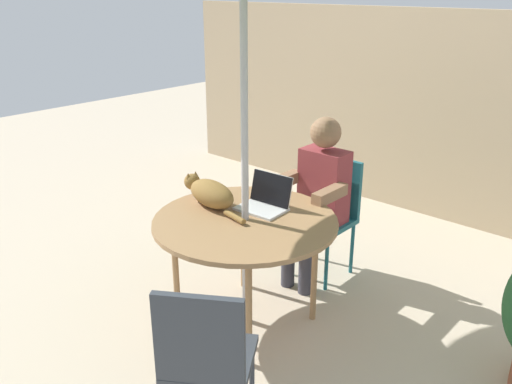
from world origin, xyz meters
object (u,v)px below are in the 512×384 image
Objects in this scene: person_seated at (318,192)px; laptop at (266,199)px; chair_empty at (206,355)px; chair_occupied at (329,207)px; cat at (209,193)px; patio_table at (245,227)px.

laptop is (-0.02, -0.55, 0.11)m from person_seated.
person_seated reaches higher than laptop.
chair_empty is 1.28m from laptop.
chair_empty is 1.75m from person_seated.
chair_occupied is 1.39× the size of cat.
cat is at bearing -113.52° from person_seated.
chair_occupied is 1.00× the size of chair_empty.
chair_occupied is 0.76m from laptop.
chair_empty is at bearing -44.88° from cat.
cat reaches higher than chair_empty.
laptop reaches higher than chair_occupied.
cat reaches higher than chair_occupied.
chair_occupied is 1.89m from chair_empty.
patio_table is at bearing 122.75° from chair_empty.
cat is (-0.33, -0.91, 0.30)m from chair_occupied.
patio_table is at bearing -84.47° from laptop.
laptop reaches higher than cat.
patio_table is at bearing -90.00° from chair_occupied.
patio_table is 0.94m from chair_occupied.
cat is (-0.33, -0.76, 0.13)m from person_seated.
person_seated is at bearing -90.00° from chair_occupied.
chair_empty is at bearing -72.66° from chair_occupied.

